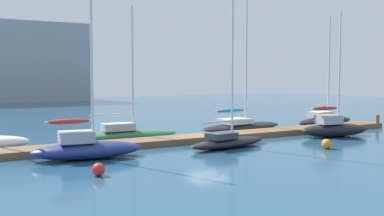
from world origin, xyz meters
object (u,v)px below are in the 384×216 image
Objects in this scene: sailboat_5 at (334,127)px; sailboat_6 at (325,119)px; mooring_buoy_red at (98,169)px; sailboat_3 at (228,140)px; sailboat_1 at (86,147)px; harbor_building_distant at (18,62)px; mooring_buoy_orange at (327,144)px; sailboat_4 at (241,125)px; sailboat_2 at (127,133)px.

sailboat_5 is 7.06m from sailboat_6.
sailboat_5 reaches higher than mooring_buoy_red.
sailboat_6 reaches higher than sailboat_3.
sailboat_1 is 0.41× the size of harbor_building_distant.
sailboat_1 is at bearing 163.50° from mooring_buoy_orange.
sailboat_4 is 18.99× the size of mooring_buoy_orange.
sailboat_4 is at bearing 167.82° from sailboat_6.
sailboat_1 is at bearing -95.69° from harbor_building_distant.
sailboat_4 is at bearing 33.78° from mooring_buoy_red.
sailboat_1 is 15.27× the size of mooring_buoy_orange.
sailboat_1 reaches higher than mooring_buoy_red.
sailboat_6 is at bearing -11.57° from sailboat_4.
sailboat_2 is 12.48m from mooring_buoy_orange.
sailboat_2 is 0.94× the size of sailboat_6.
mooring_buoy_orange is at bearing -130.00° from sailboat_5.
harbor_building_distant is at bearing 92.96° from sailboat_4.
sailboat_3 is 5.72m from mooring_buoy_orange.
mooring_buoy_red is (-22.84, -9.04, -0.24)m from sailboat_6.
sailboat_3 is at bearing 21.01° from mooring_buoy_red.
harbor_building_distant reaches higher than sailboat_5.
harbor_building_distant is at bearing 97.24° from mooring_buoy_orange.
mooring_buoy_red is 60.03m from harbor_building_distant.
harbor_building_distant reaches higher than mooring_buoy_red.
sailboat_2 is 50.69m from harbor_building_distant.
sailboat_4 is 0.51× the size of harbor_building_distant.
harbor_building_distant reaches higher than sailboat_1.
sailboat_5 is (13.25, -5.32, 0.14)m from sailboat_2.
mooring_buoy_red is (-9.00, -3.46, -0.18)m from sailboat_3.
sailboat_5 is 0.41× the size of harbor_building_distant.
sailboat_5 is at bearing 5.02° from sailboat_1.
sailboat_2 is 6.94m from sailboat_3.
sailboat_5 is at bearing -138.72° from sailboat_6.
sailboat_3 is 9.64m from mooring_buoy_red.
harbor_building_distant reaches higher than sailboat_4.
sailboat_2 is 17.93m from sailboat_6.
sailboat_2 reaches higher than sailboat_5.
sailboat_2 is 1.01× the size of sailboat_5.
sailboat_4 is at bearing 84.86° from mooring_buoy_orange.
sailboat_5 is (17.46, -0.34, 0.03)m from sailboat_1.
sailboat_4 is at bearing 132.37° from sailboat_5.
sailboat_1 is 4.16m from mooring_buoy_red.
sailboat_1 is 55.88m from harbor_building_distant.
harbor_building_distant is (-16.63, 50.36, 5.86)m from sailboat_6.
sailboat_1 is 22.69m from sailboat_6.
sailboat_3 reaches higher than mooring_buoy_red.
sailboat_6 is at bearing 3.65° from sailboat_2.
sailboat_4 is at bearing 28.33° from sailboat_1.
mooring_buoy_orange is at bearing -10.36° from sailboat_1.
sailboat_5 is at bearing -8.21° from sailboat_3.
sailboat_3 is 15.79× the size of mooring_buoy_red.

